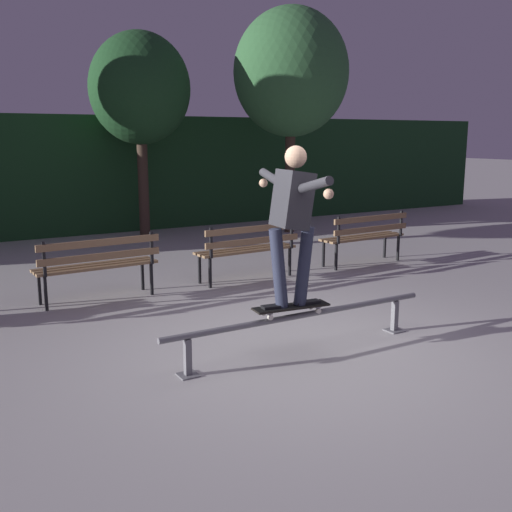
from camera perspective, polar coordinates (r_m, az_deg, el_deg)
The scene contains 10 objects.
ground_plane at distance 6.18m, azimuth 4.09°, elevation -8.88°, with size 90.00×90.00×0.00m, color #ADAAA8.
hedge_backdrop at distance 14.06m, azimuth -16.90°, elevation 7.46°, with size 24.00×1.20×2.59m, color #193D1E.
grind_rail at distance 6.03m, azimuth 4.43°, elevation -6.17°, with size 3.05×0.18×0.41m.
skateboard at distance 5.91m, azimuth 3.37°, elevation -4.90°, with size 0.80×0.28×0.09m.
skateboarder at distance 5.72m, azimuth 3.51°, elevation 4.14°, with size 0.63×1.40×1.56m.
park_bench_left_center at distance 8.03m, azimuth -14.86°, elevation -0.49°, with size 1.62×0.49×0.88m.
park_bench_right_center at distance 8.89m, azimuth -0.70°, elevation 1.01°, with size 1.62×0.49×0.88m.
park_bench_rightmost at distance 10.18m, azimuth 10.43°, elevation 2.16°, with size 1.62×0.49×0.88m.
tree_behind_benches at distance 13.03m, azimuth -11.03°, elevation 15.36°, with size 2.09×2.09×4.26m.
tree_far_right at distance 13.51m, azimuth 3.36°, elevation 17.04°, with size 2.50×2.50×4.86m.
Camera 1 is at (-3.30, -4.77, 2.14)m, focal length 41.89 mm.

